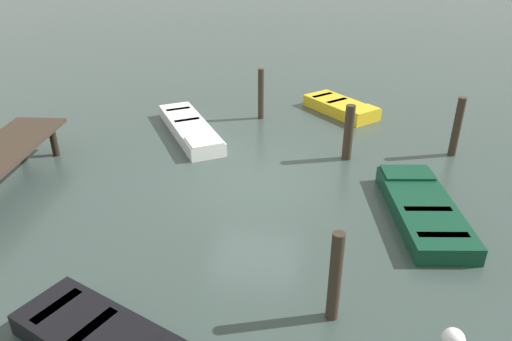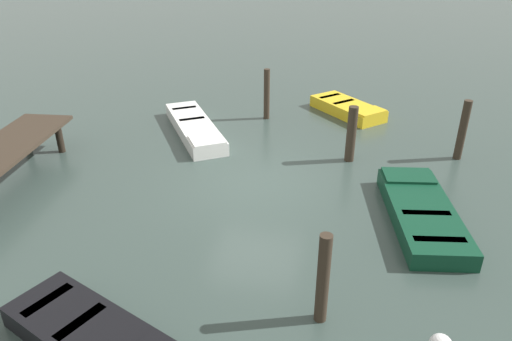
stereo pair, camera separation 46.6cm
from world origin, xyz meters
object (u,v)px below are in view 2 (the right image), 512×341
object	(u,v)px
rowboat_yellow	(348,108)
mooring_piling_mid_right	(323,279)
rowboat_black	(92,337)
mooring_piling_far_right	(267,94)
rowboat_dark_green	(422,212)
rowboat_white	(195,128)
mooring_piling_near_right	(463,130)
mooring_piling_far_left	(351,134)

from	to	relation	value
rowboat_yellow	mooring_piling_mid_right	distance (m)	10.36
rowboat_black	mooring_piling_far_right	size ratio (longest dim) A/B	1.92
mooring_piling_far_right	rowboat_dark_green	bearing A→B (deg)	-139.97
rowboat_white	rowboat_yellow	distance (m)	5.59
rowboat_white	mooring_piling_near_right	size ratio (longest dim) A/B	2.30
mooring_piling_far_right	mooring_piling_mid_right	size ratio (longest dim) A/B	1.01
rowboat_dark_green	mooring_piling_far_right	bearing A→B (deg)	30.19
rowboat_white	mooring_piling_mid_right	bearing A→B (deg)	0.17
rowboat_yellow	mooring_piling_mid_right	xyz separation A→B (m)	(-10.34, -0.07, 0.65)
rowboat_black	mooring_piling_mid_right	xyz separation A→B (m)	(1.41, -3.47, 0.65)
rowboat_dark_green	mooring_piling_near_right	world-z (taller)	mooring_piling_near_right
mooring_piling_far_right	rowboat_yellow	bearing A→B (deg)	-68.93
rowboat_yellow	mooring_piling_far_left	size ratio (longest dim) A/B	1.74
rowboat_yellow	mooring_piling_near_right	world-z (taller)	mooring_piling_near_right
mooring_piling_far_right	mooring_piling_mid_right	world-z (taller)	mooring_piling_far_right
rowboat_dark_green	mooring_piling_mid_right	world-z (taller)	mooring_piling_mid_right
rowboat_dark_green	rowboat_white	world-z (taller)	same
rowboat_black	rowboat_dark_green	distance (m)	7.38
rowboat_dark_green	mooring_piling_far_left	bearing A→B (deg)	21.79
mooring_piling_far_left	mooring_piling_far_right	world-z (taller)	mooring_piling_far_right
rowboat_yellow	mooring_piling_far_right	bearing A→B (deg)	-113.72
rowboat_dark_green	mooring_piling_mid_right	bearing A→B (deg)	141.99
rowboat_yellow	mooring_piling_mid_right	size ratio (longest dim) A/B	1.64
rowboat_white	mooring_piling_near_right	bearing A→B (deg)	56.38
rowboat_yellow	mooring_piling_far_left	world-z (taller)	mooring_piling_far_left
rowboat_black	mooring_piling_near_right	world-z (taller)	mooring_piling_near_right
rowboat_black	rowboat_dark_green	size ratio (longest dim) A/B	0.88
mooring_piling_far_right	rowboat_black	bearing A→B (deg)	176.53
rowboat_dark_green	mooring_piling_far_left	size ratio (longest dim) A/B	2.36
rowboat_black	rowboat_dark_green	world-z (taller)	same
rowboat_black	mooring_piling_near_right	distance (m)	11.00
rowboat_white	mooring_piling_mid_right	xyz separation A→B (m)	(-7.38, -4.81, 0.65)
rowboat_black	mooring_piling_far_left	world-z (taller)	mooring_piling_far_left
rowboat_white	mooring_piling_far_right	distance (m)	2.83
mooring_piling_near_right	rowboat_dark_green	bearing A→B (deg)	160.44
rowboat_black	mooring_piling_near_right	size ratio (longest dim) A/B	1.92
rowboat_dark_green	mooring_piling_mid_right	size ratio (longest dim) A/B	2.21
rowboat_yellow	mooring_piling_near_right	xyz separation A→B (m)	(-3.06, -3.31, 0.66)
mooring_piling_far_right	mooring_piling_near_right	xyz separation A→B (m)	(-2.00, -6.06, 0.00)
rowboat_yellow	mooring_piling_mid_right	world-z (taller)	mooring_piling_mid_right
rowboat_yellow	mooring_piling_near_right	distance (m)	4.55
mooring_piling_mid_right	mooring_piling_far_left	bearing A→B (deg)	-1.56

